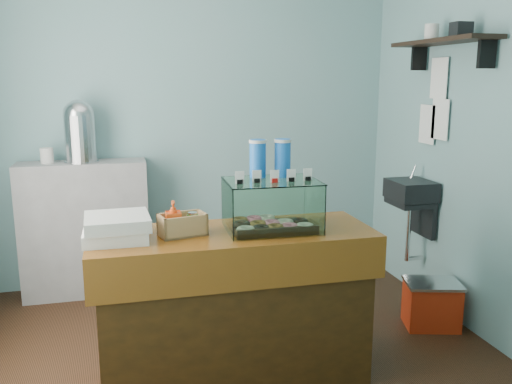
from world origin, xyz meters
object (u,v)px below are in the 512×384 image
object	(u,v)px
coffee_urn	(80,130)
red_cooler	(432,304)
display_case	(271,200)
counter	(234,305)

from	to	relation	value
coffee_urn	red_cooler	size ratio (longest dim) A/B	1.11
display_case	red_cooler	size ratio (longest dim) A/B	1.21
display_case	coffee_urn	xyz separation A→B (m)	(-1.12, 1.54, 0.29)
display_case	coffee_urn	bearing A→B (deg)	127.83
red_cooler	display_case	bearing A→B (deg)	-151.30
coffee_urn	red_cooler	world-z (taller)	coffee_urn
counter	display_case	distance (m)	0.65
display_case	red_cooler	bearing A→B (deg)	14.65
counter	coffee_urn	bearing A→B (deg)	119.77
coffee_urn	display_case	bearing A→B (deg)	-53.99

